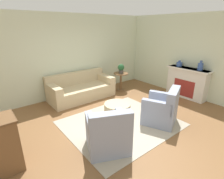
{
  "coord_description": "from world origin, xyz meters",
  "views": [
    {
      "loc": [
        -2.65,
        -2.96,
        2.38
      ],
      "look_at": [
        0.15,
        0.55,
        0.75
      ],
      "focal_mm": 28.0,
      "sensor_mm": 36.0,
      "label": 1
    }
  ],
  "objects": [
    {
      "name": "couch",
      "position": [
        0.07,
        2.17,
        0.31
      ],
      "size": [
        2.2,
        0.99,
        0.87
      ],
      "color": "#C6B289",
      "rests_on": "ground_plane"
    },
    {
      "name": "rug",
      "position": [
        0.0,
        0.0,
        0.01
      ],
      "size": [
        2.72,
        2.34,
        0.01
      ],
      "color": "#B2A893",
      "rests_on": "ground_plane"
    },
    {
      "name": "ottoman_table",
      "position": [
        0.11,
        0.27,
        0.28
      ],
      "size": [
        0.71,
        0.71,
        0.43
      ],
      "color": "#C6B289",
      "rests_on": "rug"
    },
    {
      "name": "armchair_left",
      "position": [
        -0.87,
        -0.61,
        0.37
      ],
      "size": [
        1.04,
        1.03,
        0.94
      ],
      "color": "#8E99B2",
      "rests_on": "rug"
    },
    {
      "name": "fireplace",
      "position": [
        3.01,
        -0.06,
        0.55
      ],
      "size": [
        0.44,
        1.45,
        1.04
      ],
      "color": "silver",
      "rests_on": "ground_plane"
    },
    {
      "name": "armchair_right",
      "position": [
        0.87,
        -0.61,
        0.37
      ],
      "size": [
        1.04,
        1.03,
        0.94
      ],
      "color": "#8E99B2",
      "rests_on": "rug"
    },
    {
      "name": "wall_back",
      "position": [
        0.0,
        2.73,
        1.4
      ],
      "size": [
        9.34,
        0.12,
        2.8
      ],
      "color": "beige",
      "rests_on": "ground_plane"
    },
    {
      "name": "vase_mantel_near",
      "position": [
        3.0,
        0.32,
        1.12
      ],
      "size": [
        0.19,
        0.19,
        0.21
      ],
      "color": "#38569E",
      "rests_on": "fireplace"
    },
    {
      "name": "potted_plant_on_side_table",
      "position": [
        1.66,
        1.9,
        0.88
      ],
      "size": [
        0.24,
        0.24,
        0.34
      ],
      "color": "#4C4742",
      "rests_on": "side_table"
    },
    {
      "name": "wall_right",
      "position": [
        3.26,
        0.0,
        1.4
      ],
      "size": [
        0.12,
        10.39,
        2.8
      ],
      "color": "beige",
      "rests_on": "ground_plane"
    },
    {
      "name": "vase_mantel_far",
      "position": [
        3.0,
        -0.43,
        1.17
      ],
      "size": [
        0.16,
        0.16,
        0.32
      ],
      "color": "#38569E",
      "rests_on": "fireplace"
    },
    {
      "name": "side_table",
      "position": [
        1.66,
        1.9,
        0.48
      ],
      "size": [
        0.56,
        0.56,
        0.69
      ],
      "color": "brown",
      "rests_on": "ground_plane"
    },
    {
      "name": "ground_plane",
      "position": [
        0.0,
        0.0,
        0.0
      ],
      "size": [
        16.0,
        16.0,
        0.0
      ],
      "primitive_type": "plane",
      "color": "brown"
    }
  ]
}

